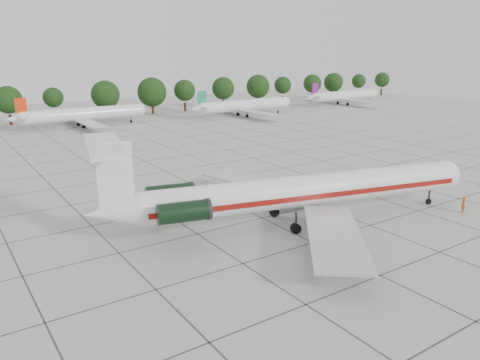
{
  "coord_description": "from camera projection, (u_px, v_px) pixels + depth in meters",
  "views": [
    {
      "loc": [
        -28.54,
        -37.99,
        17.62
      ],
      "look_at": [
        -0.44,
        3.64,
        3.5
      ],
      "focal_mm": 35.0,
      "sensor_mm": 36.0,
      "label": 1
    }
  ],
  "objects": [
    {
      "name": "tree_line",
      "position": [
        8.0,
        100.0,
        110.37
      ],
      "size": [
        249.86,
        8.44,
        10.22
      ],
      "color": "#332114",
      "rests_on": "ground"
    },
    {
      "name": "ground",
      "position": [
        262.0,
        218.0,
        50.46
      ],
      "size": [
        260.0,
        260.0,
        0.0
      ],
      "primitive_type": "plane",
      "color": "#AFAFA7",
      "rests_on": "ground"
    },
    {
      "name": "ground_crew",
      "position": [
        463.0,
        205.0,
        51.9
      ],
      "size": [
        0.79,
        0.79,
        1.86
      ],
      "primitive_type": "imported",
      "rotation": [
        0.0,
        0.0,
        3.93
      ],
      "color": "#D3500C",
      "rests_on": "ground"
    },
    {
      "name": "bg_airliner_c",
      "position": [
        84.0,
        114.0,
        108.8
      ],
      "size": [
        28.24,
        27.2,
        7.4
      ],
      "color": "silver",
      "rests_on": "ground"
    },
    {
      "name": "bg_airliner_e",
      "position": [
        345.0,
        96.0,
        152.3
      ],
      "size": [
        28.24,
        27.2,
        7.4
      ],
      "color": "silver",
      "rests_on": "ground"
    },
    {
      "name": "bg_airliner_d",
      "position": [
        245.0,
        105.0,
        125.92
      ],
      "size": [
        28.24,
        27.2,
        7.4
      ],
      "color": "silver",
      "rests_on": "ground"
    },
    {
      "name": "apron_joints",
      "position": [
        195.0,
        186.0,
        62.43
      ],
      "size": [
        170.0,
        170.0,
        0.02
      ],
      "primitive_type": "cube",
      "color": "#383838",
      "rests_on": "ground"
    },
    {
      "name": "main_airliner",
      "position": [
        291.0,
        192.0,
        47.98
      ],
      "size": [
        41.43,
        32.05,
        9.84
      ],
      "rotation": [
        0.0,
        0.0,
        -0.24
      ],
      "color": "silver",
      "rests_on": "ground"
    }
  ]
}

